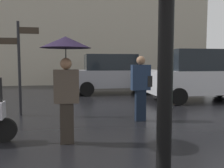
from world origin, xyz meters
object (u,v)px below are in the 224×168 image
Objects in this scene: pedestrian_with_umbrella at (66,62)px; parked_car_left at (201,75)px; street_signpost at (19,59)px; pedestrian_with_bag at (141,84)px; parked_car_right at (113,74)px.

parked_car_left is (5.23, 4.39, -0.54)m from pedestrian_with_umbrella.
street_signpost reaches higher than pedestrian_with_umbrella.
pedestrian_with_umbrella is 0.47× the size of parked_car_left.
street_signpost is (-1.29, 2.74, 0.09)m from pedestrian_with_umbrella.
pedestrian_with_bag is 0.63× the size of street_signpost.
pedestrian_with_umbrella is 2.50m from pedestrian_with_bag.
parked_car_left is at bearing -112.91° from pedestrian_with_bag.
parked_car_left reaches higher than pedestrian_with_bag.
pedestrian_with_umbrella is at bearing -64.89° from street_signpost.
street_signpost reaches higher than parked_car_right.
pedestrian_with_umbrella is at bearing -155.95° from parked_car_left.
parked_car_left is at bearing -124.35° from pedestrian_with_umbrella.
pedestrian_with_bag is 0.40× the size of parked_car_left.
pedestrian_with_umbrella is 7.73m from parked_car_right.
parked_car_left is at bearing 14.17° from street_signpost.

